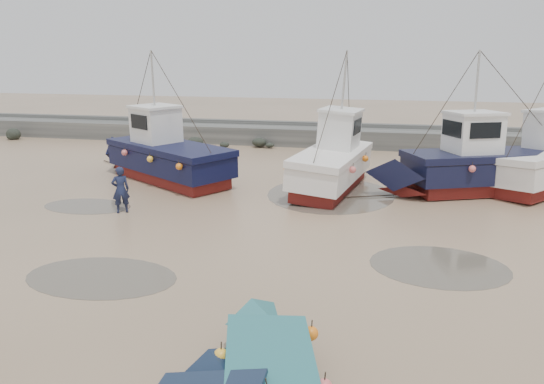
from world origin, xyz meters
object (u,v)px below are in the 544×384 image
at_px(cabin_boat_1, 334,159).
at_px(person, 122,212).
at_px(dinghy_2, 268,364).
at_px(cabin_boat_0, 162,153).
at_px(cabin_boat_2, 479,164).

distance_m(cabin_boat_1, person, 9.83).
distance_m(dinghy_2, cabin_boat_0, 18.00).
xyz_separation_m(dinghy_2, cabin_boat_2, (5.90, 16.27, 0.76)).
xyz_separation_m(cabin_boat_0, cabin_boat_1, (8.48, 0.27, 0.03)).
bearing_deg(cabin_boat_0, cabin_boat_2, -54.42).
distance_m(cabin_boat_2, person, 15.58).
xyz_separation_m(cabin_boat_0, cabin_boat_2, (14.91, 0.70, -0.01)).
bearing_deg(cabin_boat_1, dinghy_2, -79.39).
xyz_separation_m(dinghy_2, cabin_boat_1, (-0.54, 15.84, 0.80)).
height_order(dinghy_2, person, dinghy_2).
bearing_deg(cabin_boat_2, dinghy_2, 137.45).
height_order(cabin_boat_0, person, cabin_boat_0).
relative_size(dinghy_2, person, 3.05).
bearing_deg(cabin_boat_1, person, -133.60).
distance_m(cabin_boat_1, cabin_boat_2, 6.45).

